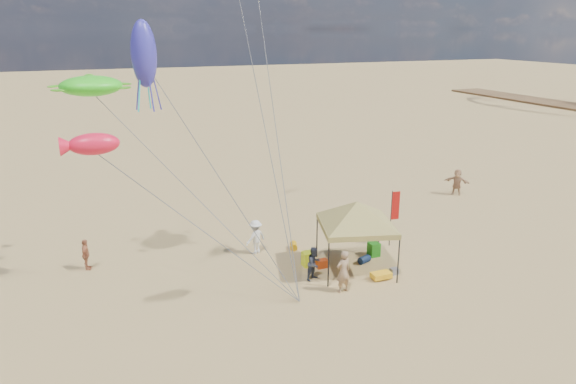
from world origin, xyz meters
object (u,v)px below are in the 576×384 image
at_px(chair_yellow, 308,259).
at_px(beach_cart, 381,275).
at_px(person_far_c, 457,182).
at_px(cooler_red, 322,264).
at_px(person_near_c, 256,237).
at_px(cooler_blue, 374,236).
at_px(feather_flag, 394,209).
at_px(person_near_a, 343,272).
at_px(person_near_b, 314,263).
at_px(chair_green, 374,249).
at_px(canopy_tent, 357,204).
at_px(person_far_a, 86,255).

relative_size(chair_yellow, beach_cart, 0.78).
bearing_deg(person_far_c, cooler_red, -102.51).
height_order(cooler_red, person_far_c, person_far_c).
bearing_deg(chair_yellow, person_near_c, 128.23).
relative_size(cooler_blue, beach_cart, 0.60).
distance_m(feather_flag, cooler_blue, 2.14).
xyz_separation_m(beach_cart, person_far_c, (11.44, 8.92, 0.69)).
height_order(person_near_a, person_near_b, person_near_a).
height_order(chair_green, beach_cart, chair_green).
distance_m(feather_flag, person_near_c, 7.21).
distance_m(canopy_tent, person_near_c, 5.61).
bearing_deg(beach_cart, canopy_tent, 114.08).
distance_m(chair_green, person_near_a, 4.21).
relative_size(chair_green, person_near_c, 0.40).
bearing_deg(chair_yellow, feather_flag, 6.80).
height_order(feather_flag, chair_yellow, feather_flag).
bearing_deg(person_near_c, beach_cart, 109.23).
relative_size(person_near_b, person_near_c, 0.88).
relative_size(person_near_b, person_far_a, 1.04).
distance_m(feather_flag, person_far_c, 10.65).
distance_m(chair_green, person_near_b, 4.01).
xyz_separation_m(cooler_red, person_far_a, (-10.30, 3.94, 0.56)).
distance_m(feather_flag, person_near_a, 5.98).
bearing_deg(feather_flag, beach_cart, -129.73).
bearing_deg(feather_flag, chair_green, -153.61).
xyz_separation_m(cooler_red, beach_cart, (1.95, -2.11, 0.01)).
relative_size(cooler_red, cooler_blue, 1.00).
bearing_deg(person_far_c, cooler_blue, -102.44).
bearing_deg(canopy_tent, beach_cart, -65.92).
xyz_separation_m(chair_green, person_far_c, (10.44, 6.59, 0.54)).
bearing_deg(person_near_b, person_near_c, 87.18).
bearing_deg(person_far_a, person_near_c, -87.28).
distance_m(cooler_red, cooler_blue, 4.55).
distance_m(chair_green, person_far_c, 12.36).
relative_size(person_near_a, person_far_c, 1.07).
distance_m(person_near_b, person_far_c, 16.23).
bearing_deg(feather_flag, cooler_blue, 114.66).
height_order(chair_green, person_near_b, person_near_b).
xyz_separation_m(cooler_red, chair_green, (2.96, 0.22, 0.16)).
bearing_deg(person_near_c, chair_yellow, 105.56).
height_order(feather_flag, person_far_a, feather_flag).
height_order(cooler_blue, person_near_b, person_near_b).
xyz_separation_m(canopy_tent, cooler_red, (-1.35, 0.76, -3.04)).
bearing_deg(feather_flag, chair_yellow, -173.20).
height_order(chair_green, person_far_a, person_far_a).
distance_m(person_far_a, person_far_c, 23.87).
bearing_deg(person_near_b, beach_cart, -47.37).
bearing_deg(person_near_a, chair_green, -148.43).
xyz_separation_m(person_near_a, person_far_c, (13.60, 9.30, -0.06)).
xyz_separation_m(person_near_c, person_far_c, (15.77, 4.10, 0.01)).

